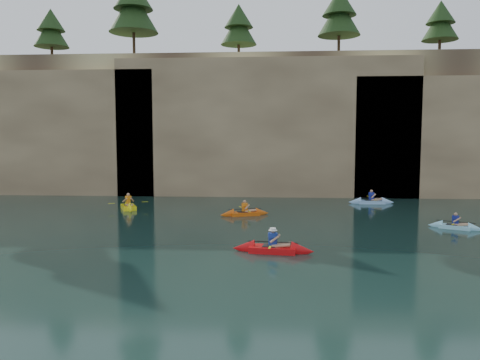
{
  "coord_description": "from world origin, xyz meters",
  "views": [
    {
      "loc": [
        2.53,
        -15.57,
        4.78
      ],
      "look_at": [
        1.21,
        3.78,
        3.0
      ],
      "focal_mm": 35.0,
      "sensor_mm": 36.0,
      "label": 1
    }
  ],
  "objects": [
    {
      "name": "sea_cave_east",
      "position": [
        10.0,
        21.95,
        2.25
      ],
      "size": [
        5.0,
        1.0,
        4.5
      ],
      "primitive_type": "cube",
      "color": "black",
      "rests_on": "ground"
    },
    {
      "name": "sea_cave_west",
      "position": [
        -18.0,
        21.95,
        2.0
      ],
      "size": [
        4.5,
        1.0,
        4.0
      ],
      "primitive_type": "cube",
      "color": "black",
      "rests_on": "ground"
    },
    {
      "name": "main_kayaker",
      "position": [
        2.59,
        3.56,
        0.17
      ],
      "size": [
        3.48,
        2.31,
        1.27
      ],
      "rotation": [
        0.0,
        0.0,
        -0.13
      ],
      "color": "red",
      "rests_on": "ground"
    },
    {
      "name": "cliff_slab_west",
      "position": [
        -20.0,
        22.6,
        5.28
      ],
      "size": [
        26.0,
        2.4,
        10.56
      ],
      "primitive_type": "cube",
      "color": "tan",
      "rests_on": "ground"
    },
    {
      "name": "kayaker_ltblue_mid",
      "position": [
        9.7,
        18.4,
        0.15
      ],
      "size": [
        3.31,
        2.46,
        1.25
      ],
      "rotation": [
        0.0,
        0.0,
        0.03
      ],
      "color": "#94C2F7",
      "rests_on": "ground"
    },
    {
      "name": "kayaker_yellow",
      "position": [
        -7.0,
        14.69,
        0.17
      ],
      "size": [
        2.41,
        3.3,
        1.34
      ],
      "rotation": [
        0.0,
        0.0,
        -1.15
      ],
      "color": "#FEF115",
      "rests_on": "ground"
    },
    {
      "name": "kayaker_ltblue_near",
      "position": [
        12.13,
        9.28,
        0.13
      ],
      "size": [
        2.69,
        1.92,
        1.06
      ],
      "rotation": [
        0.0,
        0.0,
        -0.49
      ],
      "color": "#98E1FF",
      "rests_on": "ground"
    },
    {
      "name": "sea_cave_center",
      "position": [
        -4.0,
        21.95,
        1.6
      ],
      "size": [
        3.5,
        1.0,
        3.2
      ],
      "primitive_type": "cube",
      "color": "black",
      "rests_on": "ground"
    },
    {
      "name": "ground",
      "position": [
        0.0,
        0.0,
        0.0
      ],
      "size": [
        160.0,
        160.0,
        0.0
      ],
      "primitive_type": "plane",
      "color": "black",
      "rests_on": "ground"
    },
    {
      "name": "cliff",
      "position": [
        0.0,
        30.0,
        6.0
      ],
      "size": [
        70.0,
        16.0,
        12.0
      ],
      "primitive_type": "cube",
      "color": "#CCB87C",
      "rests_on": "ground"
    },
    {
      "name": "cliff_pines",
      "position": [
        0.0,
        25.0,
        15.91
      ],
      "size": [
        56.0,
        6.0,
        7.83
      ],
      "primitive_type": null,
      "color": "black",
      "rests_on": "cliff"
    },
    {
      "name": "kayaker_orange",
      "position": [
        0.88,
        12.65,
        0.15
      ],
      "size": [
        3.17,
        2.23,
        1.18
      ],
      "rotation": [
        0.0,
        0.0,
        0.35
      ],
      "color": "#E0570E",
      "rests_on": "ground"
    },
    {
      "name": "cliff_slab_center",
      "position": [
        2.0,
        22.6,
        5.7
      ],
      "size": [
        24.0,
        2.4,
        11.4
      ],
      "primitive_type": "cube",
      "color": "tan",
      "rests_on": "ground"
    }
  ]
}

